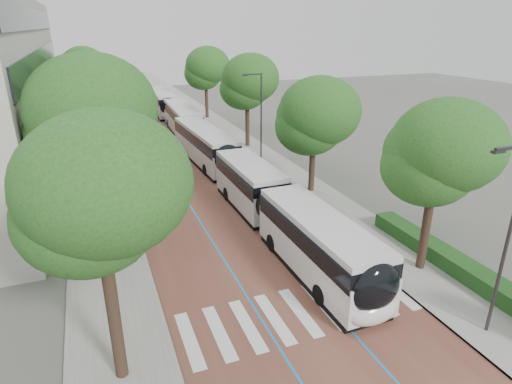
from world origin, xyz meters
TOP-DOWN VIEW (x-y plane):
  - ground at (0.00, 0.00)m, footprint 160.00×160.00m
  - road at (0.00, 40.00)m, footprint 11.00×140.00m
  - sidewalk_left at (-7.50, 40.00)m, footprint 4.00×140.00m
  - sidewalk_right at (7.50, 40.00)m, footprint 4.00×140.00m
  - kerb_left at (-5.60, 40.00)m, footprint 0.20×140.00m
  - kerb_right at (5.60, 40.00)m, footprint 0.20×140.00m
  - zebra_crossing at (0.20, 1.00)m, footprint 10.55×3.60m
  - lane_line_left at (-1.60, 40.00)m, footprint 0.12×126.00m
  - lane_line_right at (1.60, 40.00)m, footprint 0.12×126.00m
  - hedge at (9.10, 0.00)m, footprint 1.20×14.00m
  - streetlight_near at (6.62, -3.00)m, footprint 1.82×0.20m
  - streetlight_far at (6.62, 22.00)m, footprint 1.82×0.20m
  - lamp_post_left at (-6.10, 8.00)m, footprint 0.14×0.14m
  - trees_left at (-7.50, 26.72)m, footprint 6.43×60.62m
  - trees_right at (7.70, 23.29)m, footprint 5.91×47.53m
  - lead_bus at (2.38, 7.32)m, footprint 2.73×18.43m
  - bus_queued_0 at (2.16, 23.76)m, footprint 3.13×12.51m
  - bus_queued_1 at (2.66, 35.92)m, footprint 2.93×12.47m
  - bus_queued_2 at (2.74, 48.95)m, footprint 3.21×12.52m

SIDE VIEW (x-z plane):
  - ground at x=0.00m, z-range 0.00..0.00m
  - road at x=0.00m, z-range 0.00..0.02m
  - lane_line_left at x=-1.60m, z-range 0.02..0.03m
  - lane_line_right at x=1.60m, z-range 0.02..0.03m
  - zebra_crossing at x=0.20m, z-range 0.02..0.03m
  - sidewalk_left at x=-7.50m, z-range 0.00..0.12m
  - sidewalk_right at x=7.50m, z-range 0.00..0.12m
  - kerb_left at x=-5.60m, z-range -0.01..0.13m
  - kerb_right at x=5.60m, z-range -0.01..0.13m
  - hedge at x=9.10m, z-range 0.12..0.92m
  - bus_queued_0 at x=2.16m, z-range 0.02..3.22m
  - bus_queued_1 at x=2.66m, z-range 0.02..3.22m
  - bus_queued_2 at x=2.74m, z-range 0.02..3.22m
  - lead_bus at x=2.38m, z-range 0.03..3.23m
  - lamp_post_left at x=-6.10m, z-range 0.12..8.12m
  - streetlight_near at x=6.62m, z-range 0.82..8.82m
  - streetlight_far at x=6.62m, z-range 0.82..8.82m
  - trees_right at x=7.70m, z-range 1.66..10.51m
  - trees_left at x=-7.50m, z-range 1.47..11.71m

